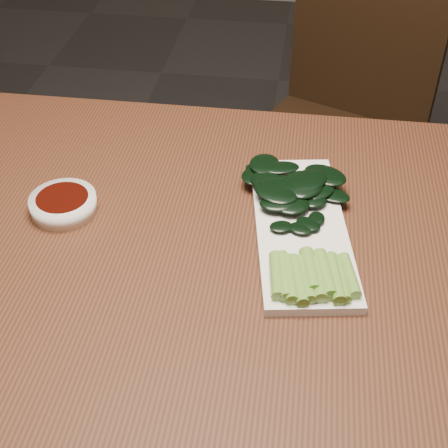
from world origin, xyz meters
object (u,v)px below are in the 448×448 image
at_px(table, 207,284).
at_px(chair_far, 341,117).
at_px(gai_lan, 298,211).
at_px(serving_plate, 300,228).
at_px(sauce_bowl, 63,204).

height_order(table, chair_far, chair_far).
bearing_deg(gai_lan, table, -149.87).
distance_m(table, serving_plate, 0.16).
xyz_separation_m(table, chair_far, (0.23, 0.85, -0.19)).
distance_m(sauce_bowl, gai_lan, 0.36).
xyz_separation_m(table, sauce_bowl, (-0.23, 0.05, 0.09)).
relative_size(chair_far, sauce_bowl, 8.83).
height_order(chair_far, sauce_bowl, chair_far).
bearing_deg(chair_far, sauce_bowl, -96.57).
bearing_deg(serving_plate, gai_lan, 107.88).
distance_m(table, chair_far, 0.90).
height_order(sauce_bowl, gai_lan, gai_lan).
relative_size(chair_far, gai_lan, 2.76).
bearing_deg(chair_far, gai_lan, -74.22).
relative_size(table, chair_far, 1.57).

